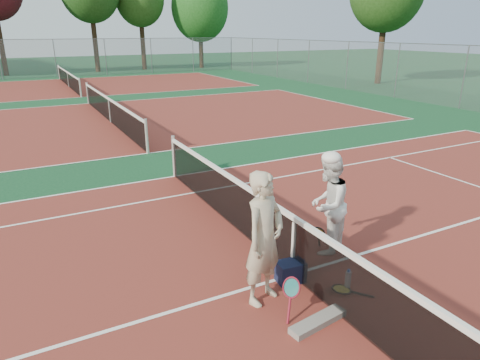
% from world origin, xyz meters
% --- Properties ---
extents(ground, '(130.00, 130.00, 0.00)m').
position_xyz_m(ground, '(0.00, 0.00, 0.00)').
color(ground, '#103C20').
rests_on(ground, ground).
extents(court_main, '(23.77, 10.97, 0.01)m').
position_xyz_m(court_main, '(0.00, 0.00, 0.00)').
color(court_main, maroon).
rests_on(court_main, ground).
extents(court_far_a, '(23.77, 10.97, 0.01)m').
position_xyz_m(court_far_a, '(0.00, 13.50, 0.00)').
color(court_far_a, maroon).
rests_on(court_far_a, ground).
extents(court_far_b, '(23.77, 10.97, 0.01)m').
position_xyz_m(court_far_b, '(0.00, 27.00, 0.00)').
color(court_far_b, maroon).
rests_on(court_far_b, ground).
extents(net_main, '(0.10, 10.98, 1.02)m').
position_xyz_m(net_main, '(0.00, 0.00, 0.51)').
color(net_main, black).
rests_on(net_main, ground).
extents(net_far_a, '(0.10, 10.98, 1.02)m').
position_xyz_m(net_far_a, '(0.00, 13.50, 0.51)').
color(net_far_a, black).
rests_on(net_far_a, ground).
extents(net_far_b, '(0.10, 10.98, 1.02)m').
position_xyz_m(net_far_b, '(0.00, 27.00, 0.51)').
color(net_far_b, black).
rests_on(net_far_b, ground).
extents(fence_back, '(32.00, 0.06, 3.00)m').
position_xyz_m(fence_back, '(0.00, 34.00, 1.50)').
color(fence_back, slate).
rests_on(fence_back, ground).
extents(player_a, '(0.83, 0.71, 1.94)m').
position_xyz_m(player_a, '(-0.73, -0.32, 0.97)').
color(player_a, '#B7A98E').
rests_on(player_a, ground).
extents(player_b, '(1.07, 1.01, 1.74)m').
position_xyz_m(player_b, '(0.97, 0.41, 0.87)').
color(player_b, white).
rests_on(player_b, ground).
extents(racket_red, '(0.40, 0.40, 0.55)m').
position_xyz_m(racket_red, '(-0.59, -0.81, 0.27)').
color(racket_red, maroon).
rests_on(racket_red, ground).
extents(racket_black_held, '(0.44, 0.44, 0.52)m').
position_xyz_m(racket_black_held, '(0.79, 0.41, 0.26)').
color(racket_black_held, black).
rests_on(racket_black_held, ground).
extents(racket_spare, '(0.61, 0.62, 0.07)m').
position_xyz_m(racket_spare, '(0.38, -0.73, 0.04)').
color(racket_spare, black).
rests_on(racket_spare, ground).
extents(sports_bag_navy, '(0.45, 0.33, 0.33)m').
position_xyz_m(sports_bag_navy, '(-0.12, -0.13, 0.17)').
color(sports_bag_navy, black).
rests_on(sports_bag_navy, ground).
extents(sports_bag_purple, '(0.38, 0.34, 0.26)m').
position_xyz_m(sports_bag_purple, '(0.02, -0.05, 0.13)').
color(sports_bag_purple, black).
rests_on(sports_bag_purple, ground).
extents(net_cover_canvas, '(0.90, 0.33, 0.09)m').
position_xyz_m(net_cover_canvas, '(-0.38, -1.16, 0.05)').
color(net_cover_canvas, slate).
rests_on(net_cover_canvas, ground).
extents(water_bottle, '(0.09, 0.09, 0.30)m').
position_xyz_m(water_bottle, '(0.51, -0.71, 0.15)').
color(water_bottle, silver).
rests_on(water_bottle, ground).
extents(tree_back_5, '(5.64, 5.64, 9.00)m').
position_xyz_m(tree_back_5, '(14.23, 37.36, 5.74)').
color(tree_back_5, '#382314').
rests_on(tree_back_5, ground).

